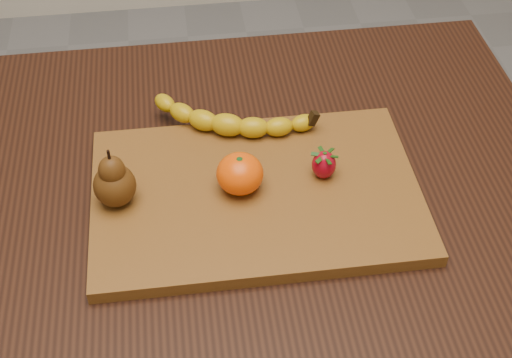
{
  "coord_description": "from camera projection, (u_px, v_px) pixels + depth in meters",
  "views": [
    {
      "loc": [
        -0.05,
        -0.74,
        1.48
      ],
      "look_at": [
        0.04,
        -0.05,
        0.8
      ],
      "focal_mm": 50.0,
      "sensor_mm": 36.0,
      "label": 1
    }
  ],
  "objects": [
    {
      "name": "cutting_board",
      "position": [
        256.0,
        194.0,
        0.99
      ],
      "size": [
        0.45,
        0.3,
        0.02
      ],
      "primitive_type": "cube",
      "rotation": [
        0.0,
        0.0,
        -0.0
      ],
      "color": "brown",
      "rests_on": "table"
    },
    {
      "name": "pear",
      "position": [
        113.0,
        177.0,
        0.93
      ],
      "size": [
        0.06,
        0.06,
        0.09
      ],
      "primitive_type": null,
      "rotation": [
        0.0,
        0.0,
        -0.11
      ],
      "color": "#4F2C0C",
      "rests_on": "cutting_board"
    },
    {
      "name": "banana",
      "position": [
        227.0,
        125.0,
        1.05
      ],
      "size": [
        0.22,
        0.13,
        0.03
      ],
      "primitive_type": null,
      "rotation": [
        0.0,
        0.0,
        -0.36
      ],
      "color": "#C5A009",
      "rests_on": "cutting_board"
    },
    {
      "name": "table",
      "position": [
        225.0,
        221.0,
        1.1
      ],
      "size": [
        1.0,
        0.7,
        0.76
      ],
      "color": "black",
      "rests_on": "ground"
    },
    {
      "name": "strawberry",
      "position": [
        324.0,
        164.0,
        0.99
      ],
      "size": [
        0.04,
        0.04,
        0.04
      ],
      "primitive_type": null,
      "rotation": [
        0.0,
        0.0,
        -0.32
      ],
      "color": "#9C0416",
      "rests_on": "cutting_board"
    },
    {
      "name": "mandarin",
      "position": [
        240.0,
        174.0,
        0.96
      ],
      "size": [
        0.07,
        0.07,
        0.05
      ],
      "primitive_type": "ellipsoid",
      "rotation": [
        0.0,
        0.0,
        -0.11
      ],
      "color": "#F84C02",
      "rests_on": "cutting_board"
    }
  ]
}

